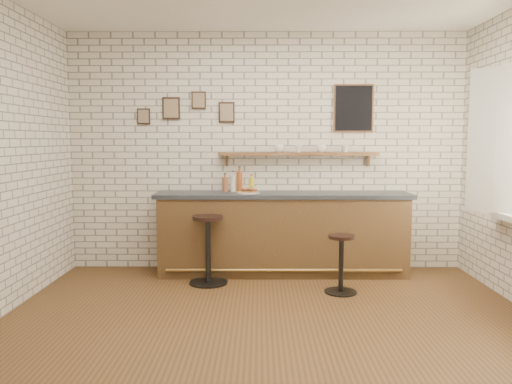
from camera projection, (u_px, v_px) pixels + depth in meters
ground at (269, 323)px, 4.52m from camera, size 5.00×5.00×0.00m
bar_counter at (283, 233)px, 6.16m from camera, size 3.10×0.65×1.01m
sandwich_plate at (248, 193)px, 6.04m from camera, size 0.28×0.28×0.01m
ciabatta_sandwich at (249, 190)px, 6.04m from camera, size 0.21×0.15×0.07m
potato_chips at (246, 192)px, 6.04m from camera, size 0.25×0.19×0.00m
bitters_bottle_brown at (225, 184)px, 6.22m from camera, size 0.07×0.07×0.23m
bitters_bottle_white at (233, 183)px, 6.22m from camera, size 0.07×0.07×0.26m
bitters_bottle_amber at (239, 181)px, 6.22m from camera, size 0.08×0.08×0.32m
condiment_bottle_yellow at (252, 184)px, 6.22m from camera, size 0.07×0.07×0.22m
bar_stool_left at (208, 247)px, 5.73m from camera, size 0.44×0.44×0.79m
bar_stool_right at (341, 262)px, 5.39m from camera, size 0.35×0.35×0.63m
wall_shelf at (298, 154)px, 6.26m from camera, size 2.00×0.18×0.18m
shelf_cup_a at (279, 148)px, 6.25m from camera, size 0.16×0.16×0.10m
shelf_cup_b at (299, 149)px, 6.25m from camera, size 0.13×0.13×0.09m
shelf_cup_c at (321, 148)px, 6.25m from camera, size 0.17×0.17×0.09m
shelf_cup_d at (345, 149)px, 6.25m from camera, size 0.10×0.10×0.08m
back_wall_decor at (284, 109)px, 6.28m from camera, size 2.96×0.02×0.56m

